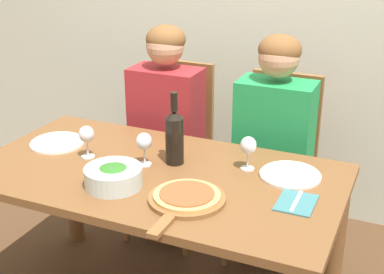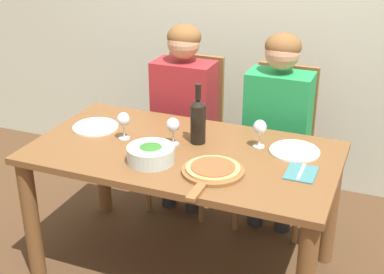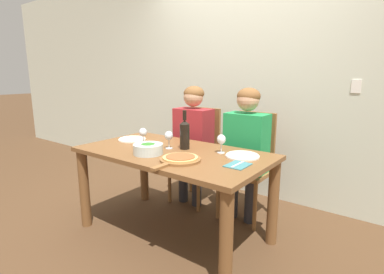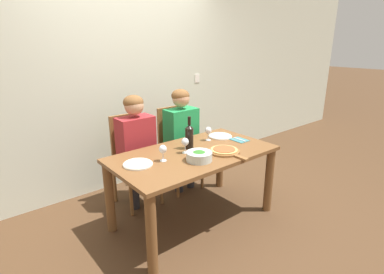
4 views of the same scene
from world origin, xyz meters
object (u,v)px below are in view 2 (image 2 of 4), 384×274
wine_glass_centre (173,126)px  wine_bottle (198,120)px  pizza_on_board (212,171)px  fork_on_napkin (301,173)px  dinner_plate_right (295,151)px  person_man (277,116)px  person_woman (183,102)px  dinner_plate_left (95,127)px  broccoli_bowl (151,154)px  wine_glass_left (123,121)px  chair_left (190,127)px  wine_glass_right (260,128)px  chair_right (280,141)px

wine_glass_centre → wine_bottle: bearing=33.7°
pizza_on_board → fork_on_napkin: pizza_on_board is taller
dinner_plate_right → pizza_on_board: bearing=-129.7°
person_man → wine_bottle: bearing=-121.0°
person_woman → dinner_plate_left: person_woman is taller
dinner_plate_left → wine_glass_centre: size_ratio=1.71×
wine_bottle → fork_on_napkin: 0.61m
person_man → broccoli_bowl: size_ratio=5.26×
dinner_plate_right → wine_glass_centre: wine_glass_centre is taller
fork_on_napkin → wine_bottle: bearing=166.0°
person_man → fork_on_napkin: size_ratio=6.89×
wine_glass_left → dinner_plate_right: bearing=11.1°
chair_left → person_man: (0.61, -0.12, 0.22)m
person_woman → pizza_on_board: 0.95m
wine_glass_left → broccoli_bowl: bearing=-37.3°
wine_glass_right → pizza_on_board: bearing=-108.4°
dinner_plate_left → wine_glass_right: size_ratio=1.71×
wine_bottle → dinner_plate_right: 0.52m
chair_right → wine_bottle: wine_bottle is taller
wine_glass_centre → broccoli_bowl: bearing=-95.0°
broccoli_bowl → wine_glass_left: 0.33m
broccoli_bowl → wine_glass_left: wine_glass_left is taller
pizza_on_board → wine_glass_centre: wine_glass_centre is taller
person_man → wine_glass_right: person_man is taller
wine_bottle → fork_on_napkin: size_ratio=1.82×
wine_bottle → fork_on_napkin: (0.58, -0.15, -0.13)m
chair_left → pizza_on_board: size_ratio=2.28×
wine_bottle → pizza_on_board: bearing=-57.7°
wine_glass_left → fork_on_napkin: size_ratio=0.84×
chair_left → wine_glass_right: size_ratio=6.63×
wine_bottle → broccoli_bowl: 0.34m
chair_right → pizza_on_board: chair_right is taller
chair_left → wine_bottle: (0.30, -0.63, 0.34)m
chair_right → wine_glass_right: 0.64m
wine_glass_left → wine_glass_centre: size_ratio=1.00×
person_man → chair_right: bearing=90.0°
chair_left → wine_glass_left: size_ratio=6.63×
person_woman → pizza_on_board: bearing=-58.7°
person_man → pizza_on_board: 0.82m
person_man → wine_glass_right: bearing=-88.8°
chair_left → dinner_plate_right: size_ratio=3.89×
chair_right → person_woman: bearing=-169.1°
dinner_plate_left → dinner_plate_right: size_ratio=1.00×
wine_bottle → dinner_plate_right: size_ratio=1.27×
wine_bottle → wine_glass_left: (-0.39, -0.11, -0.02)m
chair_left → wine_glass_left: bearing=-96.5°
wine_glass_right → chair_right: bearing=91.0°
broccoli_bowl → person_woman: bearing=102.0°
fork_on_napkin → wine_glass_left: bearing=177.6°
fork_on_napkin → chair_left: bearing=138.8°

